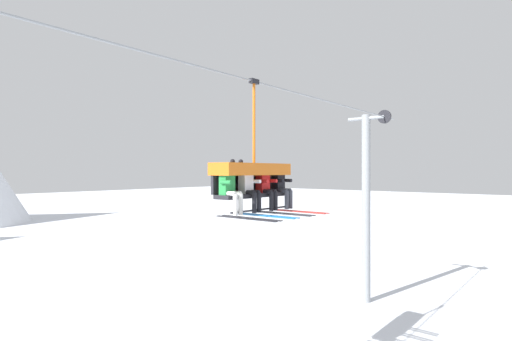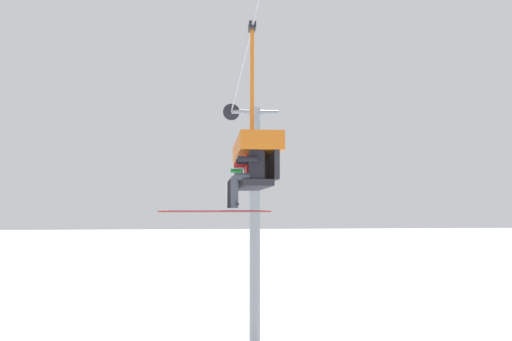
% 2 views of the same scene
% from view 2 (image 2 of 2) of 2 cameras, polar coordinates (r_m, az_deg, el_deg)
% --- Properties ---
extents(lift_tower_near, '(0.36, 1.88, 8.06)m').
position_cam_2_polar(lift_tower_near, '(16.71, -0.20, -5.51)').
color(lift_tower_near, gray).
rests_on(lift_tower_near, ground_plane).
extents(lift_cable, '(18.34, 0.05, 0.05)m').
position_cam_2_polar(lift_cable, '(9.10, -0.33, 16.54)').
color(lift_cable, gray).
extents(chairlift_chair, '(2.41, 0.74, 3.26)m').
position_cam_2_polar(chairlift_chair, '(8.75, 0.02, 1.67)').
color(chairlift_chair, '#232328').
extents(skier_green, '(0.48, 1.70, 1.34)m').
position_cam_2_polar(skier_green, '(9.69, -1.80, -0.62)').
color(skier_green, '#23843D').
extents(skier_white, '(0.48, 1.70, 1.34)m').
position_cam_2_polar(skier_white, '(9.04, -1.53, -0.35)').
color(skier_white, silver).
extents(skier_red, '(0.46, 1.70, 1.23)m').
position_cam_2_polar(skier_red, '(8.37, -1.26, -0.18)').
color(skier_red, red).
extents(skier_black, '(0.46, 1.70, 1.23)m').
position_cam_2_polar(skier_black, '(7.72, -0.90, 0.17)').
color(skier_black, black).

